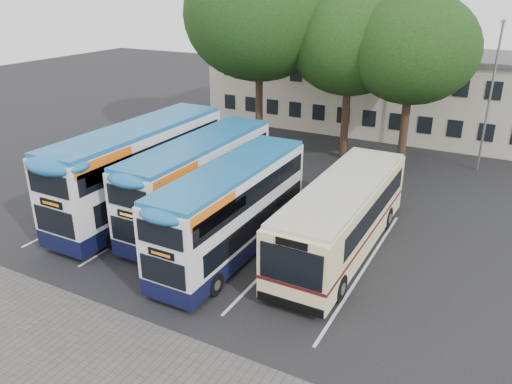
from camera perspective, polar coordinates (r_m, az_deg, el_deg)
The scene contains 12 objects.
ground at distance 18.45m, azimuth -2.42°, elevation -13.38°, with size 120.00×120.00×0.00m, color black.
paving_strip at distance 16.50m, azimuth -18.35°, elevation -19.80°, with size 40.00×6.00×0.01m, color #595654.
bay_lines at distance 23.77m, azimuth -4.09°, elevation -4.56°, with size 14.12×11.00×0.01m.
depot_building at distance 41.23m, azimuth 17.28°, elevation 10.87°, with size 32.40×8.40×6.20m.
lamp_post at distance 33.29m, azimuth 25.30°, elevation 10.54°, with size 0.25×1.05×9.06m.
tree_left at distance 33.88m, azimuth 0.38°, elevation 19.55°, with size 9.80×9.80×13.20m.
tree_mid at distance 32.81m, azimuth 10.75°, elevation 16.56°, with size 7.85×7.85×10.94m.
tree_right at distance 31.33m, azimuth 17.54°, elevation 15.31°, with size 7.53×7.53×10.61m.
bus_dd_left at distance 25.41m, azimuth -13.01°, elevation 2.87°, with size 2.64×10.90×4.54m.
bus_dd_mid at distance 24.01m, azimuth -6.42°, elevation 1.59°, with size 2.41×9.93×4.13m.
bus_dd_right at distance 21.06m, azimuth -2.63°, elevation -1.63°, with size 2.32×9.57×3.99m.
bus_single at distance 21.71m, azimuth 9.94°, elevation -2.34°, with size 2.71×10.66×3.18m.
Camera 1 is at (7.73, -12.77, 10.83)m, focal length 35.00 mm.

